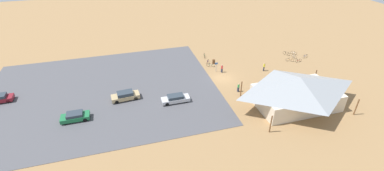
% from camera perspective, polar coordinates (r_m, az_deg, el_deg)
% --- Properties ---
extents(ground, '(160.00, 160.00, 0.00)m').
position_cam_1_polar(ground, '(53.29, 6.55, 1.51)').
color(ground, '#937047').
rests_on(ground, ground).
extents(parking_lot_asphalt, '(40.89, 31.81, 0.05)m').
position_cam_1_polar(parking_lot_asphalt, '(51.46, -18.38, -1.17)').
color(parking_lot_asphalt, '#4C4C51').
rests_on(parking_lot_asphalt, ground).
extents(bike_pavilion, '(15.52, 10.36, 5.30)m').
position_cam_1_polar(bike_pavilion, '(47.01, 21.55, -0.90)').
color(bike_pavilion, beige).
rests_on(bike_pavilion, ground).
extents(trash_bin, '(0.60, 0.60, 0.90)m').
position_cam_1_polar(trash_bin, '(58.76, 4.63, 5.10)').
color(trash_bin, brown).
rests_on(trash_bin, ground).
extents(lot_sign, '(0.56, 0.08, 2.20)m').
position_cam_1_polar(lot_sign, '(54.91, 5.19, 4.22)').
color(lot_sign, '#99999E').
rests_on(lot_sign, ground).
extents(bicycle_blue_trailside, '(1.71, 0.59, 0.84)m').
position_cam_1_polar(bicycle_blue_trailside, '(66.44, 22.96, 5.76)').
color(bicycle_blue_trailside, black).
rests_on(bicycle_blue_trailside, ground).
extents(bicycle_teal_yard_left, '(1.57, 0.79, 0.82)m').
position_cam_1_polar(bicycle_teal_yard_left, '(57.35, 3.99, 4.33)').
color(bicycle_teal_yard_left, black).
rests_on(bicycle_teal_yard_left, ground).
extents(bicycle_purple_yard_center, '(0.92, 1.36, 0.80)m').
position_cam_1_polar(bicycle_purple_yard_center, '(58.95, 3.35, 5.13)').
color(bicycle_purple_yard_center, black).
rests_on(bicycle_purple_yard_center, ground).
extents(bicycle_orange_front_row, '(1.51, 0.92, 0.83)m').
position_cam_1_polar(bicycle_orange_front_row, '(63.38, 20.13, 5.15)').
color(bicycle_orange_front_row, black).
rests_on(bicycle_orange_front_row, ground).
extents(bicycle_green_edge_south, '(0.57, 1.77, 0.91)m').
position_cam_1_polar(bicycle_green_edge_south, '(61.52, 2.63, 6.37)').
color(bicycle_green_edge_south, black).
rests_on(bicycle_green_edge_south, ground).
extents(bicycle_white_edge_north, '(0.92, 1.45, 0.78)m').
position_cam_1_polar(bicycle_white_edge_north, '(67.20, 20.80, 6.49)').
color(bicycle_white_edge_north, black).
rests_on(bicycle_white_edge_north, ground).
extents(bicycle_black_yard_front, '(0.87, 1.57, 0.88)m').
position_cam_1_polar(bicycle_black_yard_front, '(66.29, 19.44, 6.45)').
color(bicycle_black_yard_front, black).
rests_on(bicycle_black_yard_front, ground).
extents(bicycle_silver_yard_right, '(0.48, 1.68, 0.83)m').
position_cam_1_polar(bicycle_silver_yard_right, '(65.26, 20.90, 5.76)').
color(bicycle_silver_yard_right, black).
rests_on(bicycle_silver_yard_right, ground).
extents(bicycle_red_lone_east, '(1.63, 0.48, 0.78)m').
position_cam_1_polar(bicycle_red_lone_east, '(63.74, 21.71, 4.95)').
color(bicycle_red_lone_east, black).
rests_on(bicycle_red_lone_east, ground).
extents(car_tan_inner_stall, '(4.88, 2.24, 1.47)m').
position_cam_1_polar(car_tan_inner_stall, '(47.67, -13.99, -2.11)').
color(car_tan_inner_stall, tan).
rests_on(car_tan_inner_stall, parking_lot_asphalt).
extents(car_green_aisle_side, '(4.25, 1.90, 1.32)m').
position_cam_1_polar(car_green_aisle_side, '(45.38, -23.61, -6.05)').
color(car_green_aisle_side, '#1E6B3D').
rests_on(car_green_aisle_side, parking_lot_asphalt).
extents(car_silver_back_corner, '(4.80, 1.73, 1.34)m').
position_cam_1_polar(car_silver_back_corner, '(45.70, -3.52, -2.79)').
color(car_silver_back_corner, '#BCBCC1').
rests_on(car_silver_back_corner, parking_lot_asphalt).
extents(visitor_by_pavilion, '(0.36, 0.37, 1.70)m').
position_cam_1_polar(visitor_by_pavilion, '(49.06, 9.84, -0.39)').
color(visitor_by_pavilion, '#2D3347').
rests_on(visitor_by_pavilion, ground).
extents(visitor_crossing_yard, '(0.36, 0.40, 1.83)m').
position_cam_1_polar(visitor_crossing_yard, '(57.23, 15.09, 3.89)').
color(visitor_crossing_yard, '#2D3347').
rests_on(visitor_crossing_yard, ground).
extents(visitor_near_lot, '(0.40, 0.39, 1.74)m').
position_cam_1_polar(visitor_near_lot, '(55.07, 6.38, 3.65)').
color(visitor_near_lot, '#2D3347').
rests_on(visitor_near_lot, ground).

